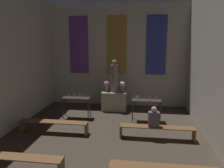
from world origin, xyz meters
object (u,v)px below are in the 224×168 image
Objects in this scene: flower_vase_right at (122,86)px; person_seated at (154,118)px; altar at (114,101)px; statue at (114,77)px; pew_back_left at (54,124)px; candle_rack_left at (76,101)px; flower_vase_left at (107,85)px; pew_back_right at (157,129)px; pew_second_left at (15,160)px; candle_rack_right at (146,103)px.

person_seated is at bearing -65.94° from flower_vase_right.
altar is 1.15m from statue.
statue is 0.54m from flower_vase_right.
flower_vase_right is at bearing -0.00° from statue.
pew_back_left is at bearing -126.35° from flower_vase_right.
candle_rack_left is 1.79m from pew_back_left.
altar is 1.66× the size of person_seated.
candle_rack_left is at bearing 151.78° from person_seated.
flower_vase_left is 3.80m from pew_back_right.
flower_vase_left reaches higher than altar.
candle_rack_left is at bearing 85.43° from pew_second_left.
flower_vase_left is 2.29m from candle_rack_right.
flower_vase_right is at bearing 68.00° from pew_second_left.
pew_back_right is (3.63, 2.44, 0.00)m from pew_second_left.
flower_vase_left is 0.42× the size of candle_rack_left.
person_seated is at bearing 180.00° from pew_back_right.
pew_back_right is (0.34, -1.71, -0.42)m from candle_rack_right.
flower_vase_right reaches higher than altar.
candle_rack_right is (1.48, -1.26, -0.85)m from statue.
altar is at bearing 119.77° from person_seated.
flower_vase_right is at bearing 0.00° from flower_vase_left.
flower_vase_left is 1.75m from candle_rack_left.
flower_vase_right is at bearing 34.26° from candle_rack_left.
flower_vase_right is 3.80m from pew_back_left.
person_seated is at bearing 0.00° from pew_back_left.
pew_back_right is at bearing -27.39° from candle_rack_left.
pew_back_left is 3.59× the size of person_seated.
altar is 1.97m from candle_rack_right.
pew_second_left is 2.44m from pew_back_left.
pew_back_right is (3.30, -1.71, -0.42)m from candle_rack_left.
flower_vase_right reaches higher than pew_back_left.
statue is 3.71m from pew_back_left.
candle_rack_left reaches higher than pew_second_left.
candle_rack_right is at bearing 101.20° from pew_back_right.
flower_vase_right is 0.73× the size of person_seated.
flower_vase_right is at bearing 131.11° from candle_rack_right.
statue is 3.02× the size of flower_vase_left.
altar is at bearing 139.43° from candle_rack_right.
altar is at bearing 40.44° from candle_rack_left.
statue is 1.28× the size of candle_rack_right.
statue is 0.61× the size of pew_second_left.
flower_vase_left is 0.20× the size of pew_back_left.
pew_second_left is (-1.82, -5.42, -0.12)m from altar.
flower_vase_left and flower_vase_right have the same top height.
statue reaches higher than pew_back_right.
pew_second_left is 3.59× the size of person_seated.
flower_vase_right is 0.20× the size of pew_back_left.
pew_back_right is at bearing -78.80° from candle_rack_right.
pew_second_left is 4.30m from person_seated.
candle_rack_right is 1.79m from pew_back_right.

